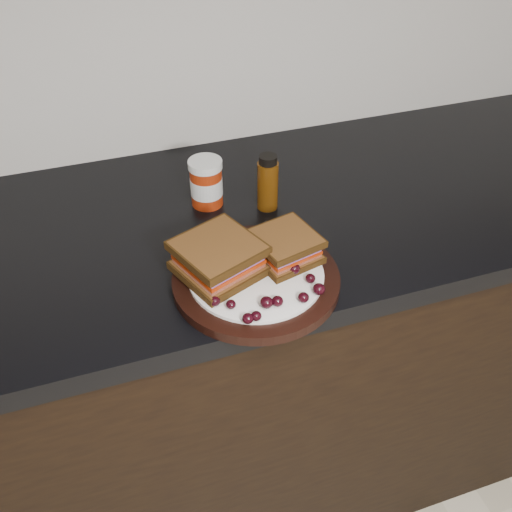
% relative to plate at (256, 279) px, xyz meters
% --- Properties ---
extents(base_cabinets, '(3.96, 0.58, 0.86)m').
position_rel_plate_xyz_m(base_cabinets, '(0.07, 0.20, -0.48)').
color(base_cabinets, black).
rests_on(base_cabinets, ground_plane).
extents(countertop, '(3.98, 0.60, 0.04)m').
position_rel_plate_xyz_m(countertop, '(0.07, 0.20, -0.03)').
color(countertop, black).
rests_on(countertop, base_cabinets).
extents(plate, '(0.28, 0.28, 0.02)m').
position_rel_plate_xyz_m(plate, '(0.00, 0.00, 0.00)').
color(plate, black).
rests_on(plate, countertop).
extents(sandwich_left, '(0.16, 0.16, 0.06)m').
position_rel_plate_xyz_m(sandwich_left, '(-0.06, 0.02, 0.04)').
color(sandwich_left, brown).
rests_on(sandwich_left, plate).
extents(sandwich_right, '(0.12, 0.12, 0.05)m').
position_rel_plate_xyz_m(sandwich_right, '(0.06, 0.02, 0.04)').
color(sandwich_right, brown).
rests_on(sandwich_right, plate).
extents(grape_0, '(0.02, 0.02, 0.02)m').
position_rel_plate_xyz_m(grape_0, '(-0.08, -0.05, 0.02)').
color(grape_0, black).
rests_on(grape_0, plate).
extents(grape_1, '(0.02, 0.02, 0.01)m').
position_rel_plate_xyz_m(grape_1, '(-0.06, -0.07, 0.02)').
color(grape_1, black).
rests_on(grape_1, plate).
extents(grape_2, '(0.02, 0.02, 0.02)m').
position_rel_plate_xyz_m(grape_2, '(-0.05, -0.10, 0.02)').
color(grape_2, black).
rests_on(grape_2, plate).
extents(grape_3, '(0.02, 0.02, 0.02)m').
position_rel_plate_xyz_m(grape_3, '(-0.03, -0.10, 0.02)').
color(grape_3, black).
rests_on(grape_3, plate).
extents(grape_4, '(0.02, 0.02, 0.02)m').
position_rel_plate_xyz_m(grape_4, '(-0.01, -0.08, 0.02)').
color(grape_4, black).
rests_on(grape_4, plate).
extents(grape_5, '(0.02, 0.02, 0.02)m').
position_rel_plate_xyz_m(grape_5, '(0.01, -0.08, 0.02)').
color(grape_5, black).
rests_on(grape_5, plate).
extents(grape_6, '(0.02, 0.02, 0.02)m').
position_rel_plate_xyz_m(grape_6, '(0.05, -0.09, 0.02)').
color(grape_6, black).
rests_on(grape_6, plate).
extents(grape_7, '(0.02, 0.02, 0.02)m').
position_rel_plate_xyz_m(grape_7, '(0.08, -0.08, 0.02)').
color(grape_7, black).
rests_on(grape_7, plate).
extents(grape_8, '(0.02, 0.02, 0.02)m').
position_rel_plate_xyz_m(grape_8, '(0.08, -0.05, 0.02)').
color(grape_8, black).
rests_on(grape_8, plate).
extents(grape_9, '(0.02, 0.02, 0.02)m').
position_rel_plate_xyz_m(grape_9, '(0.06, -0.02, 0.02)').
color(grape_9, black).
rests_on(grape_9, plate).
extents(grape_10, '(0.02, 0.02, 0.02)m').
position_rel_plate_xyz_m(grape_10, '(0.07, 0.03, 0.03)').
color(grape_10, black).
rests_on(grape_10, plate).
extents(grape_11, '(0.02, 0.02, 0.02)m').
position_rel_plate_xyz_m(grape_11, '(0.05, 0.03, 0.02)').
color(grape_11, black).
rests_on(grape_11, plate).
extents(grape_12, '(0.02, 0.02, 0.02)m').
position_rel_plate_xyz_m(grape_12, '(0.06, 0.05, 0.02)').
color(grape_12, black).
rests_on(grape_12, plate).
extents(grape_13, '(0.02, 0.02, 0.01)m').
position_rel_plate_xyz_m(grape_13, '(-0.08, 0.04, 0.02)').
color(grape_13, black).
rests_on(grape_13, plate).
extents(grape_14, '(0.02, 0.02, 0.01)m').
position_rel_plate_xyz_m(grape_14, '(-0.09, 0.02, 0.02)').
color(grape_14, black).
rests_on(grape_14, plate).
extents(grape_15, '(0.02, 0.02, 0.02)m').
position_rel_plate_xyz_m(grape_15, '(-0.06, -0.01, 0.02)').
color(grape_15, black).
rests_on(grape_15, plate).
extents(grape_16, '(0.02, 0.02, 0.02)m').
position_rel_plate_xyz_m(grape_16, '(-0.07, 0.05, 0.02)').
color(grape_16, black).
rests_on(grape_16, plate).
extents(grape_17, '(0.02, 0.02, 0.02)m').
position_rel_plate_xyz_m(grape_17, '(-0.06, 0.03, 0.02)').
color(grape_17, black).
rests_on(grape_17, plate).
extents(grape_18, '(0.02, 0.02, 0.02)m').
position_rel_plate_xyz_m(grape_18, '(-0.09, -0.00, 0.02)').
color(grape_18, black).
rests_on(grape_18, plate).
extents(condiment_jar, '(0.08, 0.08, 0.10)m').
position_rel_plate_xyz_m(condiment_jar, '(-0.02, 0.26, 0.04)').
color(condiment_jar, '#98260B').
rests_on(condiment_jar, countertop).
extents(oil_bottle, '(0.05, 0.05, 0.11)m').
position_rel_plate_xyz_m(oil_bottle, '(0.09, 0.21, 0.05)').
color(oil_bottle, '#462507').
rests_on(oil_bottle, countertop).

